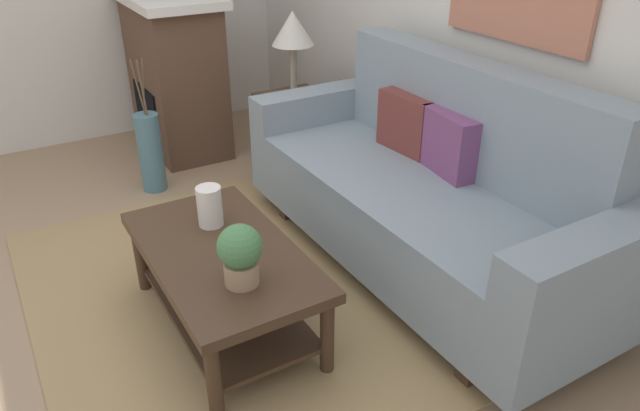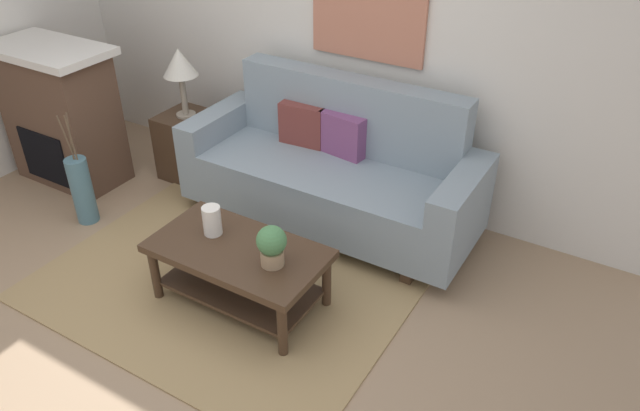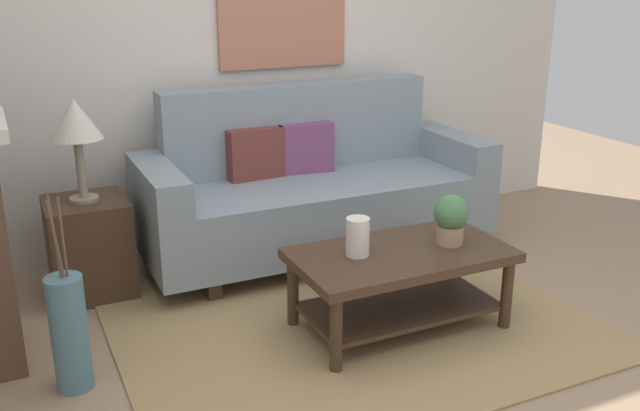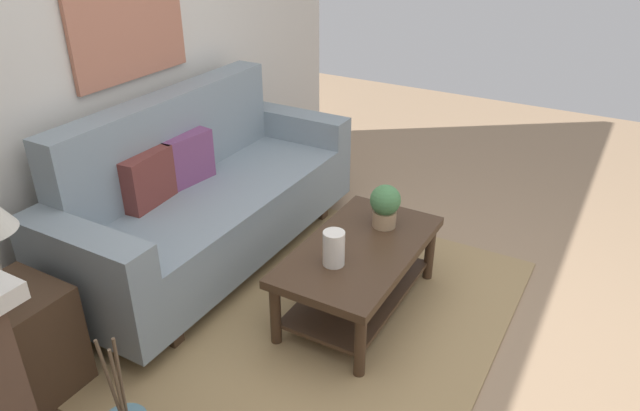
# 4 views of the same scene
# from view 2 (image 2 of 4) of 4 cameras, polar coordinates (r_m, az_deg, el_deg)

# --- Properties ---
(ground_plane) EXTENTS (9.15, 9.15, 0.00)m
(ground_plane) POSITION_cam_2_polar(r_m,az_deg,el_deg) (3.98, -12.76, -10.51)
(ground_plane) COLOR #9E7F60
(wall_back) EXTENTS (5.15, 0.10, 2.70)m
(wall_back) POSITION_cam_2_polar(r_m,az_deg,el_deg) (4.73, 2.12, 16.48)
(wall_back) COLOR silver
(wall_back) RESTS_ON ground_plane
(area_rug) EXTENTS (2.39, 1.94, 0.01)m
(area_rug) POSITION_cam_2_polar(r_m,az_deg,el_deg) (4.24, -8.28, -6.60)
(area_rug) COLOR #A38456
(area_rug) RESTS_ON ground_plane
(couch) EXTENTS (2.22, 0.84, 1.08)m
(couch) POSITION_cam_2_polar(r_m,az_deg,el_deg) (4.55, 1.24, 3.19)
(couch) COLOR gray
(couch) RESTS_ON ground_plane
(throw_pillow_maroon) EXTENTS (0.37, 0.15, 0.32)m
(throw_pillow_maroon) POSITION_cam_2_polar(r_m,az_deg,el_deg) (4.69, -1.64, 7.56)
(throw_pillow_maroon) COLOR brown
(throw_pillow_maroon) RESTS_ON couch
(throw_pillow_plum) EXTENTS (0.37, 0.17, 0.32)m
(throw_pillow_plum) POSITION_cam_2_polar(r_m,az_deg,el_deg) (4.53, 2.08, 6.61)
(throw_pillow_plum) COLOR #7A4270
(throw_pillow_plum) RESTS_ON couch
(coffee_table) EXTENTS (1.10, 0.60, 0.43)m
(coffee_table) POSITION_cam_2_polar(r_m,az_deg,el_deg) (3.86, -7.59, -5.30)
(coffee_table) COLOR #422D1E
(coffee_table) RESTS_ON ground_plane
(tabletop_vase) EXTENTS (0.12, 0.12, 0.19)m
(tabletop_vase) POSITION_cam_2_polar(r_m,az_deg,el_deg) (3.88, -10.06, -1.39)
(tabletop_vase) COLOR white
(tabletop_vase) RESTS_ON coffee_table
(potted_plant_tabletop) EXTENTS (0.18, 0.18, 0.26)m
(potted_plant_tabletop) POSITION_cam_2_polar(r_m,az_deg,el_deg) (3.55, -4.54, -3.68)
(potted_plant_tabletop) COLOR tan
(potted_plant_tabletop) RESTS_ON coffee_table
(side_table) EXTENTS (0.44, 0.44, 0.56)m
(side_table) POSITION_cam_2_polar(r_m,az_deg,el_deg) (5.36, -12.04, 5.49)
(side_table) COLOR #422D1E
(side_table) RESTS_ON ground_plane
(table_lamp) EXTENTS (0.28, 0.28, 0.57)m
(table_lamp) POSITION_cam_2_polar(r_m,az_deg,el_deg) (5.09, -12.97, 12.65)
(table_lamp) COLOR gray
(table_lamp) RESTS_ON side_table
(fireplace) EXTENTS (1.02, 0.58, 1.16)m
(fireplace) POSITION_cam_2_polar(r_m,az_deg,el_deg) (5.52, -23.00, 7.85)
(fireplace) COLOR brown
(fireplace) RESTS_ON ground_plane
(floor_vase) EXTENTS (0.16, 0.16, 0.54)m
(floor_vase) POSITION_cam_2_polar(r_m,az_deg,el_deg) (4.97, -21.34, 1.31)
(floor_vase) COLOR slate
(floor_vase) RESTS_ON ground_plane
(floor_vase_branch_a) EXTENTS (0.01, 0.03, 0.36)m
(floor_vase_branch_a) POSITION_cam_2_polar(r_m,az_deg,el_deg) (4.75, -22.25, 5.86)
(floor_vase_branch_a) COLOR brown
(floor_vase_branch_a) RESTS_ON floor_vase
(floor_vase_branch_b) EXTENTS (0.02, 0.05, 0.36)m
(floor_vase_branch_b) POSITION_cam_2_polar(r_m,az_deg,el_deg) (4.78, -22.32, 6.01)
(floor_vase_branch_b) COLOR brown
(floor_vase_branch_b) RESTS_ON floor_vase
(floor_vase_branch_c) EXTENTS (0.04, 0.05, 0.36)m
(floor_vase_branch_c) POSITION_cam_2_polar(r_m,az_deg,el_deg) (4.76, -22.63, 5.84)
(floor_vase_branch_c) COLOR brown
(floor_vase_branch_c) RESTS_ON floor_vase
(framed_painting) EXTENTS (0.89, 0.03, 0.73)m
(framed_painting) POSITION_cam_2_polar(r_m,az_deg,el_deg) (4.52, 4.52, 17.91)
(framed_painting) COLOR #B77056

